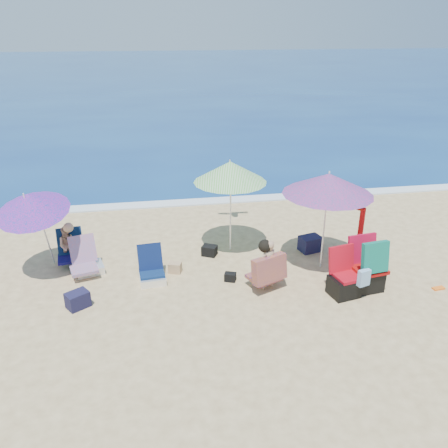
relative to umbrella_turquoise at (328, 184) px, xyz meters
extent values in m
plane|color=#D8BC84|center=(-1.78, -0.97, -1.82)|extent=(120.00, 120.00, 0.00)
cube|color=navy|center=(-1.78, 44.03, -1.87)|extent=(120.00, 80.00, 0.12)
cube|color=white|center=(-1.78, 4.13, -1.80)|extent=(120.00, 0.50, 0.04)
cylinder|color=white|center=(-0.02, -0.04, -0.87)|extent=(0.04, 0.04, 1.90)
cone|color=#F3207F|center=(0.00, 0.00, 0.00)|extent=(2.20, 2.20, 0.43)
cylinder|color=white|center=(0.02, 0.05, 0.19)|extent=(0.03, 0.03, 0.11)
cylinder|color=white|center=(-1.76, 1.06, -0.86)|extent=(0.04, 0.04, 1.92)
cone|color=green|center=(-1.77, 1.07, 0.01)|extent=(1.73, 1.73, 0.45)
cylinder|color=silver|center=(-1.78, 1.08, 0.21)|extent=(0.03, 0.03, 0.12)
cylinder|color=silver|center=(-5.64, 0.80, -1.01)|extent=(0.13, 0.42, 1.59)
cone|color=#C71CA9|center=(-5.74, 0.55, -0.24)|extent=(1.70, 1.74, 0.74)
cylinder|color=white|center=(-5.81, 0.45, -0.06)|extent=(0.04, 0.06, 0.11)
cylinder|color=red|center=(0.74, -0.14, -1.16)|extent=(0.12, 0.12, 1.32)
cone|color=#A7200B|center=(0.67, -0.12, -0.45)|extent=(0.16, 0.16, 0.16)
cube|color=#0D234B|center=(-3.55, -0.06, -1.65)|extent=(0.52, 0.46, 0.06)
cube|color=#0B1840|center=(-3.56, 0.16, -1.39)|extent=(0.50, 0.32, 0.51)
cube|color=white|center=(-3.54, -0.12, -1.75)|extent=(0.54, 0.48, 0.15)
cube|color=#D95E4C|center=(-4.89, 0.31, -1.64)|extent=(0.62, 0.57, 0.06)
cube|color=#EB5D53|center=(-4.92, 0.67, -1.36)|extent=(0.58, 0.43, 0.55)
cube|color=white|center=(-4.81, 0.51, -1.74)|extent=(0.64, 0.60, 0.17)
cube|color=#A60B19|center=(0.09, -1.15, -1.43)|extent=(0.61, 0.56, 0.06)
cube|color=red|center=(0.00, -0.94, -1.17)|extent=(0.54, 0.25, 0.53)
cube|color=black|center=(0.01, -1.17, -1.64)|extent=(0.59, 0.54, 0.37)
cube|color=#9D0D0B|center=(0.53, -1.04, -1.38)|extent=(0.65, 0.60, 0.06)
cube|color=#BA0D32|center=(0.49, -0.78, -1.09)|extent=(0.61, 0.24, 0.59)
cube|color=black|center=(0.51, -1.01, -1.61)|extent=(0.63, 0.58, 0.42)
cube|color=#097A58|center=(0.53, -1.23, -1.03)|extent=(0.55, 0.26, 0.60)
cube|color=#86B1D7|center=(0.27, -1.39, -1.35)|extent=(0.25, 0.17, 0.32)
imported|color=tan|center=(-1.35, -0.69, -1.31)|extent=(0.44, 0.37, 1.02)
cube|color=navy|center=(-1.40, -0.62, -1.62)|extent=(0.72, 0.68, 0.07)
cube|color=#340F6C|center=(-1.35, -0.80, -1.35)|extent=(0.75, 0.51, 0.52)
sphere|color=black|center=(-1.42, -0.68, -0.91)|extent=(0.25, 0.25, 0.25)
imported|color=tan|center=(-5.25, 0.96, -1.39)|extent=(0.46, 0.38, 0.86)
cube|color=#0F0D49|center=(-5.22, 0.85, -1.64)|extent=(0.58, 0.53, 0.06)
cube|color=#0B203F|center=(-5.24, 1.11, -1.36)|extent=(0.56, 0.38, 0.55)
sphere|color=tan|center=(-5.19, 0.94, -0.97)|extent=(0.21, 0.21, 0.21)
cube|color=#191834|center=(-4.89, -0.76, -1.67)|extent=(0.48, 0.45, 0.30)
cube|color=black|center=(-2.27, 0.85, -1.71)|extent=(0.38, 0.35, 0.23)
cube|color=tan|center=(-3.07, 0.21, -1.71)|extent=(0.30, 0.26, 0.22)
cube|color=#181836|center=(0.00, 0.71, -1.65)|extent=(0.53, 0.45, 0.34)
cube|color=black|center=(-2.01, -0.31, -1.74)|extent=(0.26, 0.23, 0.17)
cube|color=orange|center=(1.92, -1.28, -1.81)|extent=(0.25, 0.14, 0.03)
camera|label=1|loc=(-3.43, -8.10, 2.90)|focal=36.70mm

